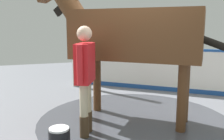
{
  "coord_description": "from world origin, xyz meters",
  "views": [
    {
      "loc": [
        -2.13,
        -4.03,
        1.73
      ],
      "look_at": [
        -0.76,
        -0.09,
        1.0
      ],
      "focal_mm": 40.11,
      "sensor_mm": 36.0,
      "label": 1
    }
  ],
  "objects_px": {
    "horse": "(128,34)",
    "wash_bucket": "(59,139)",
    "handler": "(85,73)",
    "bottle_spray": "(56,135)"
  },
  "relations": [
    {
      "from": "handler",
      "to": "wash_bucket",
      "type": "bearing_deg",
      "value": -113.86
    },
    {
      "from": "handler",
      "to": "wash_bucket",
      "type": "height_order",
      "value": "handler"
    },
    {
      "from": "handler",
      "to": "bottle_spray",
      "type": "xyz_separation_m",
      "value": [
        -0.49,
        -0.11,
        -0.91
      ]
    },
    {
      "from": "horse",
      "to": "wash_bucket",
      "type": "height_order",
      "value": "horse"
    },
    {
      "from": "horse",
      "to": "wash_bucket",
      "type": "xyz_separation_m",
      "value": [
        -1.38,
        -0.8,
        -1.43
      ]
    },
    {
      "from": "handler",
      "to": "wash_bucket",
      "type": "relative_size",
      "value": 5.4
    },
    {
      "from": "wash_bucket",
      "to": "bottle_spray",
      "type": "relative_size",
      "value": 1.38
    },
    {
      "from": "handler",
      "to": "bottle_spray",
      "type": "bearing_deg",
      "value": -139.32
    },
    {
      "from": "horse",
      "to": "handler",
      "type": "bearing_deg",
      "value": 65.25
    },
    {
      "from": "wash_bucket",
      "to": "handler",
      "type": "bearing_deg",
      "value": 38.42
    }
  ]
}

